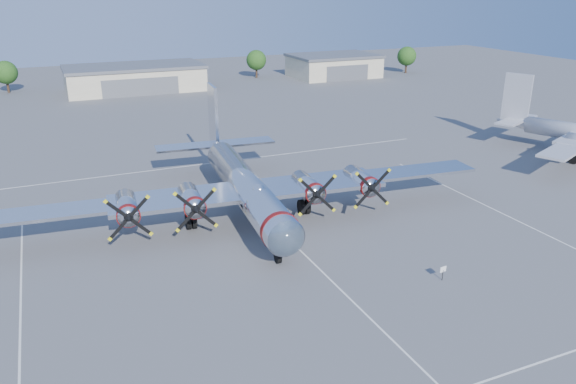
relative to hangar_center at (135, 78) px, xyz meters
name	(u,v)px	position (x,y,z in m)	size (l,w,h in m)	color
ground	(289,240)	(0.00, -81.96, -2.71)	(260.00, 260.00, 0.00)	#4F4F51
parking_lines	(297,248)	(0.00, -83.71, -2.71)	(60.00, 50.08, 0.01)	silver
hangar_center	(135,78)	(0.00, 0.00, 0.00)	(28.60, 14.60, 5.40)	#BBB194
hangar_east	(334,65)	(48.00, 0.00, 0.00)	(20.60, 14.60, 5.40)	#BBB194
tree_west	(5,73)	(-25.00, 8.04, 1.51)	(4.80, 4.80, 6.64)	#382619
tree_east	(256,60)	(30.00, 6.04, 1.51)	(4.80, 4.80, 6.64)	#382619
tree_far_east	(407,56)	(68.00, -1.96, 1.51)	(4.80, 4.80, 6.64)	#382619
main_bomber_b29	(244,213)	(-1.64, -74.46, -2.71)	(47.72, 32.64, 10.55)	silver
twin_engine_east	(575,154)	(46.43, -72.56, -2.71)	(30.93, 22.24, 9.81)	#BBBBC0
info_placard	(443,271)	(7.90, -93.39, -1.88)	(0.62, 0.12, 1.18)	black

